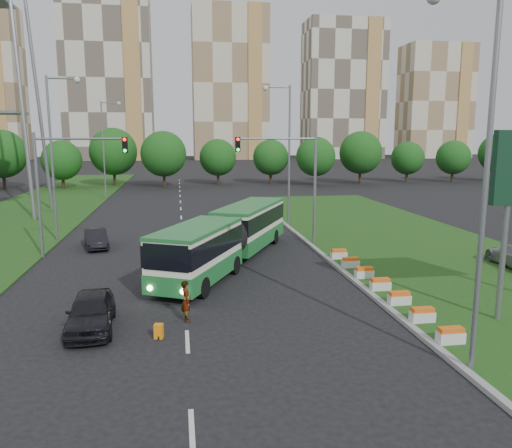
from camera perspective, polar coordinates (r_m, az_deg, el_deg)
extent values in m
plane|color=black|center=(25.64, -1.34, -7.61)|extent=(360.00, 360.00, 0.00)
cube|color=#1C4A15|center=(36.87, 17.40, -2.49)|extent=(14.00, 60.00, 0.15)
cube|color=gray|center=(34.39, 6.94, -2.96)|extent=(0.30, 60.00, 0.18)
cube|color=#1C4A15|center=(51.99, -25.32, 0.50)|extent=(12.00, 110.00, 0.10)
cylinder|color=gray|center=(23.04, 26.36, -3.48)|extent=(0.24, 0.24, 5.60)
cylinder|color=gray|center=(35.75, 6.74, 3.89)|extent=(0.20, 0.20, 8.00)
cylinder|color=gray|center=(34.91, 2.45, 9.73)|extent=(5.50, 0.14, 0.14)
cube|color=black|center=(34.48, -2.10, 9.06)|extent=(0.32, 0.32, 1.00)
cylinder|color=gray|center=(34.59, -23.62, 2.92)|extent=(0.20, 0.20, 8.00)
cylinder|color=gray|center=(33.78, -19.48, 9.17)|extent=(5.50, 0.14, 0.14)
cube|color=black|center=(33.40, -14.75, 8.72)|extent=(0.32, 0.32, 1.00)
cube|color=beige|center=(176.54, -16.54, 15.52)|extent=(28.00, 15.00, 52.00)
cube|color=beige|center=(176.03, -3.01, 15.60)|extent=(25.00, 15.00, 50.00)
cube|color=beige|center=(184.36, 9.89, 14.74)|extent=(27.00, 15.00, 47.00)
cube|color=beige|center=(197.96, 19.76, 12.96)|extent=(24.00, 14.00, 40.00)
cube|color=white|center=(26.06, -2.74, -3.33)|extent=(2.51, 6.92, 2.71)
cube|color=white|center=(34.72, -4.32, 0.02)|extent=(2.51, 8.42, 2.71)
cylinder|color=black|center=(30.02, -3.58, -1.65)|extent=(2.51, 1.25, 2.51)
cube|color=#207233|center=(26.28, -2.73, -5.24)|extent=(2.59, 6.97, 0.95)
cube|color=#207233|center=(34.89, -4.30, -1.44)|extent=(2.59, 8.47, 0.95)
cube|color=black|center=(25.96, -2.75, -2.36)|extent=(2.59, 6.97, 1.05)
cube|color=black|center=(34.65, -4.33, 0.75)|extent=(2.59, 8.47, 1.05)
imported|color=black|center=(21.56, -18.35, -9.47)|extent=(2.07, 4.54, 1.51)
imported|color=black|center=(36.90, -17.80, -1.57)|extent=(2.30, 4.23, 1.32)
imported|color=gray|center=(21.53, -7.97, -8.70)|extent=(0.50, 0.69, 1.77)
cube|color=orange|center=(20.16, -11.06, -11.93)|extent=(0.34, 0.29, 0.58)
cylinder|color=black|center=(20.11, -11.05, -12.67)|extent=(0.04, 0.13, 0.13)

